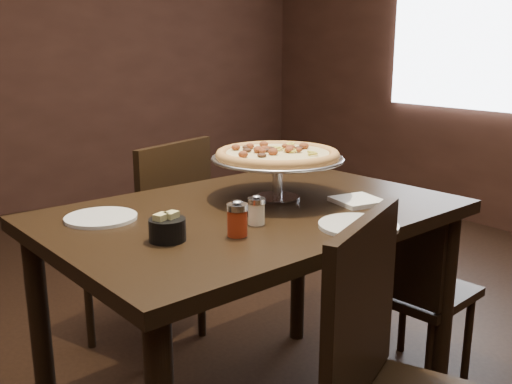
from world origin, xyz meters
TOP-DOWN VIEW (x-y plane):
  - room at (0.06, 0.03)m, footprint 6.04×7.04m
  - dining_table at (0.07, 0.02)m, footprint 1.40×0.99m
  - pizza_stand at (0.21, 0.06)m, footprint 0.46×0.46m
  - parmesan_shaker at (-0.03, -0.14)m, footprint 0.05×0.05m
  - pepper_flake_shaker at (-0.14, -0.19)m, footprint 0.06×0.06m
  - packet_caddy at (-0.32, -0.11)m, footprint 0.10×0.10m
  - napkin_stack at (0.39, -0.15)m, footprint 0.17×0.17m
  - plate_left at (-0.39, 0.19)m, footprint 0.22×0.22m
  - plate_near at (0.19, -0.34)m, footprint 0.24×0.24m
  - serving_spatula at (0.30, 0.00)m, footprint 0.14×0.14m
  - chair_far at (0.07, 0.76)m, footprint 0.58×0.58m
  - chair_side at (0.74, -0.12)m, footprint 0.43×0.43m

SIDE VIEW (x-z plane):
  - chair_side at x=0.74m, z-range 0.04..0.86m
  - chair_far at x=0.07m, z-range 0.04..1.02m
  - dining_table at x=0.07m, z-range 0.31..1.15m
  - plate_left at x=-0.39m, z-range 0.84..0.85m
  - plate_near at x=0.19m, z-range 0.84..0.85m
  - napkin_stack at x=0.39m, z-range 0.84..0.85m
  - packet_caddy at x=-0.32m, z-range 0.83..0.91m
  - parmesan_shaker at x=-0.03m, z-range 0.83..0.93m
  - pepper_flake_shaker at x=-0.14m, z-range 0.83..0.94m
  - serving_spatula at x=0.30m, z-range 0.98..1.00m
  - pizza_stand at x=0.21m, z-range 0.90..1.09m
  - room at x=0.06m, z-range -0.02..2.82m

